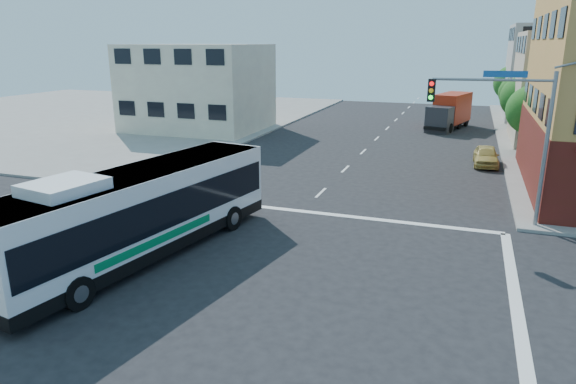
% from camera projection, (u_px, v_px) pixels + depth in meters
% --- Properties ---
extents(ground, '(120.00, 120.00, 0.00)m').
position_uv_depth(ground, '(214.00, 296.00, 17.17)').
color(ground, black).
rests_on(ground, ground).
extents(sidewalk_nw, '(50.00, 50.00, 0.15)m').
position_uv_depth(sidewalk_nw, '(84.00, 114.00, 60.00)').
color(sidewalk_nw, gray).
rests_on(sidewalk_nw, ground).
extents(building_east_far, '(12.06, 10.06, 10.00)m').
position_uv_depth(building_east_far, '(569.00, 74.00, 53.79)').
color(building_east_far, '#9A9B96').
rests_on(building_east_far, ground).
extents(building_west, '(12.06, 10.06, 8.00)m').
position_uv_depth(building_west, '(198.00, 88.00, 48.62)').
color(building_west, beige).
rests_on(building_west, ground).
extents(signal_mast_ne, '(7.91, 1.13, 8.07)m').
position_uv_depth(signal_mast_ne, '(507.00, 118.00, 22.49)').
color(signal_mast_ne, gray).
rests_on(signal_mast_ne, ground).
extents(street_tree_a, '(3.60, 3.60, 5.53)m').
position_uv_depth(street_tree_a, '(533.00, 107.00, 37.65)').
color(street_tree_a, '#372514').
rests_on(street_tree_a, ground).
extents(street_tree_b, '(3.80, 3.80, 5.79)m').
position_uv_depth(street_tree_b, '(524.00, 95.00, 44.84)').
color(street_tree_b, '#372514').
rests_on(street_tree_b, ground).
extents(street_tree_c, '(3.40, 3.40, 5.29)m').
position_uv_depth(street_tree_c, '(517.00, 90.00, 52.17)').
color(street_tree_c, '#372514').
rests_on(street_tree_c, ground).
extents(street_tree_d, '(4.00, 4.00, 6.03)m').
position_uv_depth(street_tree_d, '(513.00, 81.00, 59.29)').
color(street_tree_d, '#372514').
rests_on(street_tree_d, ground).
extents(transit_bus, '(5.04, 13.24, 3.84)m').
position_uv_depth(transit_bus, '(141.00, 211.00, 19.85)').
color(transit_bus, black).
rests_on(transit_bus, ground).
extents(box_truck, '(4.08, 7.76, 3.36)m').
position_uv_depth(box_truck, '(449.00, 112.00, 49.97)').
color(box_truck, '#29292E').
rests_on(box_truck, ground).
extents(parked_car, '(1.70, 4.01, 1.35)m').
position_uv_depth(parked_car, '(486.00, 156.00, 35.20)').
color(parked_car, tan).
rests_on(parked_car, ground).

